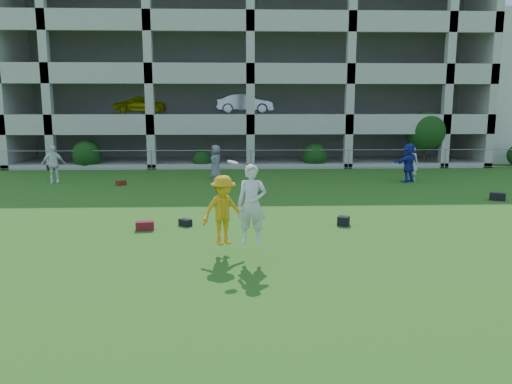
{
  "coord_description": "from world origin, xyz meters",
  "views": [
    {
      "loc": [
        -0.83,
        -11.15,
        3.89
      ],
      "look_at": [
        -0.28,
        3.0,
        1.4
      ],
      "focal_mm": 35.0,
      "sensor_mm": 36.0,
      "label": 1
    }
  ],
  "objects_px": {
    "bystander_e": "(412,163)",
    "crate_d": "(343,221)",
    "bystander_d": "(409,163)",
    "frisbee_contest": "(232,208)",
    "parking_garage": "(247,76)",
    "bystander_c": "(216,162)",
    "bystander_b": "(53,164)"
  },
  "relations": [
    {
      "from": "frisbee_contest",
      "to": "bystander_c",
      "type": "bearing_deg",
      "value": 94.08
    },
    {
      "from": "bystander_d",
      "to": "frisbee_contest",
      "type": "bearing_deg",
      "value": 18.08
    },
    {
      "from": "bystander_d",
      "to": "bystander_e",
      "type": "relative_size",
      "value": 1.1
    },
    {
      "from": "crate_d",
      "to": "parking_garage",
      "type": "relative_size",
      "value": 0.01
    },
    {
      "from": "parking_garage",
      "to": "bystander_d",
      "type": "bearing_deg",
      "value": -60.76
    },
    {
      "from": "bystander_b",
      "to": "bystander_d",
      "type": "xyz_separation_m",
      "value": [
        17.88,
        -0.35,
        0.05
      ]
    },
    {
      "from": "bystander_e",
      "to": "crate_d",
      "type": "distance_m",
      "value": 10.95
    },
    {
      "from": "bystander_e",
      "to": "frisbee_contest",
      "type": "height_order",
      "value": "frisbee_contest"
    },
    {
      "from": "bystander_c",
      "to": "frisbee_contest",
      "type": "xyz_separation_m",
      "value": [
        0.97,
        -13.62,
        0.38
      ]
    },
    {
      "from": "bystander_b",
      "to": "bystander_c",
      "type": "bearing_deg",
      "value": -16.34
    },
    {
      "from": "crate_d",
      "to": "bystander_b",
      "type": "bearing_deg",
      "value": 143.25
    },
    {
      "from": "bystander_b",
      "to": "frisbee_contest",
      "type": "bearing_deg",
      "value": -77.37
    },
    {
      "from": "bystander_e",
      "to": "parking_garage",
      "type": "relative_size",
      "value": 0.06
    },
    {
      "from": "bystander_d",
      "to": "parking_garage",
      "type": "height_order",
      "value": "parking_garage"
    },
    {
      "from": "bystander_b",
      "to": "parking_garage",
      "type": "bearing_deg",
      "value": 31.0
    },
    {
      "from": "bystander_c",
      "to": "frisbee_contest",
      "type": "height_order",
      "value": "frisbee_contest"
    },
    {
      "from": "bystander_d",
      "to": "crate_d",
      "type": "height_order",
      "value": "bystander_d"
    },
    {
      "from": "bystander_b",
      "to": "bystander_c",
      "type": "xyz_separation_m",
      "value": [
        8.09,
        0.93,
        -0.04
      ]
    },
    {
      "from": "bystander_d",
      "to": "bystander_c",
      "type": "bearing_deg",
      "value": -43.82
    },
    {
      "from": "bystander_e",
      "to": "frisbee_contest",
      "type": "bearing_deg",
      "value": 95.55
    },
    {
      "from": "bystander_c",
      "to": "frisbee_contest",
      "type": "bearing_deg",
      "value": -11.84
    },
    {
      "from": "bystander_b",
      "to": "bystander_d",
      "type": "relative_size",
      "value": 0.95
    },
    {
      "from": "bystander_b",
      "to": "parking_garage",
      "type": "distance_m",
      "value": 17.72
    },
    {
      "from": "bystander_c",
      "to": "bystander_d",
      "type": "distance_m",
      "value": 9.87
    },
    {
      "from": "bystander_e",
      "to": "crate_d",
      "type": "xyz_separation_m",
      "value": [
        -5.52,
        -9.42,
        -0.75
      ]
    },
    {
      "from": "bystander_c",
      "to": "bystander_e",
      "type": "relative_size",
      "value": 1.0
    },
    {
      "from": "frisbee_contest",
      "to": "parking_garage",
      "type": "relative_size",
      "value": 0.07
    },
    {
      "from": "bystander_e",
      "to": "frisbee_contest",
      "type": "relative_size",
      "value": 0.8
    },
    {
      "from": "bystander_e",
      "to": "parking_garage",
      "type": "distance_m",
      "value": 16.77
    },
    {
      "from": "bystander_d",
      "to": "bystander_e",
      "type": "bearing_deg",
      "value": -167.21
    },
    {
      "from": "bystander_d",
      "to": "parking_garage",
      "type": "distance_m",
      "value": 16.88
    },
    {
      "from": "bystander_c",
      "to": "frisbee_contest",
      "type": "relative_size",
      "value": 0.8
    }
  ]
}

